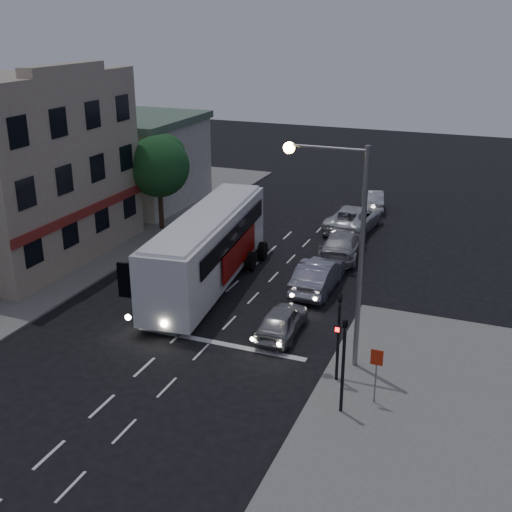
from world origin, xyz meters
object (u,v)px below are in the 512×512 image
at_px(street_tree, 159,164).
at_px(streetlight, 346,233).
at_px(car_sedan_a, 318,275).
at_px(car_sedan_b, 342,245).
at_px(car_sedan_c, 354,218).
at_px(car_suv, 282,321).
at_px(traffic_signal_side, 344,355).
at_px(regulatory_sign, 376,367).
at_px(car_extra, 372,200).
at_px(tour_bus, 208,247).
at_px(traffic_signal_main, 339,327).

bearing_deg(street_tree, streetlight, -39.51).
distance_m(car_sedan_a, street_tree, 14.32).
relative_size(streetlight, street_tree, 1.45).
xyz_separation_m(car_sedan_b, car_sedan_c, (-0.58, 5.32, 0.04)).
height_order(car_suv, traffic_signal_side, traffic_signal_side).
height_order(car_sedan_b, regulatory_sign, regulatory_sign).
height_order(car_sedan_c, car_extra, car_sedan_c).
distance_m(tour_bus, regulatory_sign, 13.29).
height_order(streetlight, street_tree, streetlight).
height_order(car_sedan_b, street_tree, street_tree).
bearing_deg(traffic_signal_side, streetlight, 105.70).
relative_size(car_extra, traffic_signal_side, 1.08).
xyz_separation_m(car_sedan_a, car_sedan_c, (-0.63, 10.52, -0.00)).
distance_m(car_suv, traffic_signal_main, 4.83).
bearing_deg(streetlight, car_suv, 152.59).
height_order(car_sedan_a, traffic_signal_side, traffic_signal_side).
height_order(car_suv, street_tree, street_tree).
distance_m(car_extra, streetlight, 23.64).
bearing_deg(car_extra, street_tree, 26.43).
bearing_deg(streetlight, regulatory_sign, -51.25).
height_order(car_extra, street_tree, street_tree).
bearing_deg(regulatory_sign, car_extra, 102.20).
height_order(car_sedan_c, traffic_signal_side, traffic_signal_side).
bearing_deg(car_sedan_b, traffic_signal_side, 99.41).
bearing_deg(car_sedan_b, car_suv, 84.81).
bearing_deg(traffic_signal_side, traffic_signal_main, 109.49).
bearing_deg(tour_bus, regulatory_sign, -43.83).
xyz_separation_m(car_extra, traffic_signal_main, (3.76, -24.26, 1.69)).
bearing_deg(car_suv, traffic_signal_side, 126.40).
relative_size(tour_bus, streetlight, 1.46).
xyz_separation_m(car_sedan_a, car_extra, (-0.52, 15.83, -0.10)).
bearing_deg(car_sedan_c, traffic_signal_side, 106.28).
bearing_deg(traffic_signal_main, streetlight, 100.20).
distance_m(car_suv, street_tree, 17.20).
bearing_deg(regulatory_sign, car_sedan_b, 108.83).
bearing_deg(tour_bus, traffic_signal_main, -44.94).
xyz_separation_m(tour_bus, car_sedan_b, (5.58, 6.61, -1.35)).
bearing_deg(street_tree, car_sedan_b, -2.82).
xyz_separation_m(car_sedan_c, streetlight, (3.62, -17.53, 4.91)).
height_order(car_extra, regulatory_sign, regulatory_sign).
bearing_deg(car_suv, car_sedan_c, -90.63).
bearing_deg(streetlight, traffic_signal_side, -74.30).
bearing_deg(tour_bus, streetlight, -39.60).
bearing_deg(streetlight, street_tree, 140.49).
height_order(car_suv, traffic_signal_main, traffic_signal_main).
bearing_deg(car_sedan_c, streetlight, 105.62).
xyz_separation_m(tour_bus, car_suv, (5.53, -3.99, -1.45)).
xyz_separation_m(traffic_signal_side, street_tree, (-16.51, 16.22, 2.08)).
bearing_deg(tour_bus, car_extra, 66.89).
bearing_deg(car_sedan_b, regulatory_sign, 103.89).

